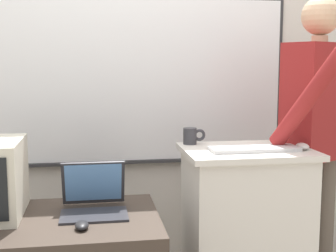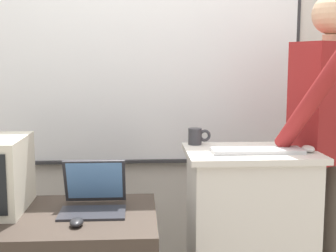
{
  "view_description": "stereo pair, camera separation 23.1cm",
  "coord_description": "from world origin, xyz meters",
  "px_view_note": "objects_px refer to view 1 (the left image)",
  "views": [
    {
      "loc": [
        -0.35,
        -1.91,
        1.42
      ],
      "look_at": [
        0.02,
        0.35,
        1.11
      ],
      "focal_mm": 50.0,
      "sensor_mm": 36.0,
      "label": 1
    },
    {
      "loc": [
        -0.12,
        -1.93,
        1.42
      ],
      "look_at": [
        0.02,
        0.35,
        1.11
      ],
      "focal_mm": 50.0,
      "sensor_mm": 36.0,
      "label": 2
    }
  ],
  "objects_px": {
    "person_presenter": "(316,131)",
    "computer_mouse_by_laptop": "(82,225)",
    "computer_mouse_by_keyboard": "(302,146)",
    "coffee_mug": "(191,136)",
    "wireless_keyboard": "(254,149)",
    "laptop": "(94,195)",
    "lectern_podium": "(245,236)"
  },
  "relations": [
    {
      "from": "person_presenter",
      "to": "wireless_keyboard",
      "type": "bearing_deg",
      "value": 175.67
    },
    {
      "from": "computer_mouse_by_keyboard",
      "to": "coffee_mug",
      "type": "bearing_deg",
      "value": 155.05
    },
    {
      "from": "wireless_keyboard",
      "to": "coffee_mug",
      "type": "xyz_separation_m",
      "value": [
        -0.28,
        0.25,
        0.04
      ]
    },
    {
      "from": "computer_mouse_by_keyboard",
      "to": "laptop",
      "type": "bearing_deg",
      "value": -179.54
    },
    {
      "from": "computer_mouse_by_laptop",
      "to": "lectern_podium",
      "type": "bearing_deg",
      "value": 20.86
    },
    {
      "from": "person_presenter",
      "to": "computer_mouse_by_laptop",
      "type": "bearing_deg",
      "value": 170.63
    },
    {
      "from": "person_presenter",
      "to": "coffee_mug",
      "type": "height_order",
      "value": "person_presenter"
    },
    {
      "from": "computer_mouse_by_laptop",
      "to": "coffee_mug",
      "type": "bearing_deg",
      "value": 40.66
    },
    {
      "from": "laptop",
      "to": "coffee_mug",
      "type": "relative_size",
      "value": 2.53
    },
    {
      "from": "coffee_mug",
      "to": "laptop",
      "type": "bearing_deg",
      "value": -154.33
    },
    {
      "from": "laptop",
      "to": "coffee_mug",
      "type": "bearing_deg",
      "value": 25.67
    },
    {
      "from": "lectern_podium",
      "to": "computer_mouse_by_keyboard",
      "type": "relative_size",
      "value": 9.69
    },
    {
      "from": "lectern_podium",
      "to": "laptop",
      "type": "bearing_deg",
      "value": -174.63
    },
    {
      "from": "person_presenter",
      "to": "wireless_keyboard",
      "type": "distance_m",
      "value": 0.49
    },
    {
      "from": "laptop",
      "to": "computer_mouse_by_keyboard",
      "type": "xyz_separation_m",
      "value": [
        1.08,
        0.01,
        0.21
      ]
    },
    {
      "from": "laptop",
      "to": "coffee_mug",
      "type": "height_order",
      "value": "coffee_mug"
    },
    {
      "from": "laptop",
      "to": "computer_mouse_by_laptop",
      "type": "height_order",
      "value": "laptop"
    },
    {
      "from": "person_presenter",
      "to": "wireless_keyboard",
      "type": "height_order",
      "value": "person_presenter"
    },
    {
      "from": "computer_mouse_by_laptop",
      "to": "computer_mouse_by_keyboard",
      "type": "relative_size",
      "value": 1.0
    },
    {
      "from": "lectern_podium",
      "to": "person_presenter",
      "type": "relative_size",
      "value": 0.54
    },
    {
      "from": "coffee_mug",
      "to": "person_presenter",
      "type": "bearing_deg",
      "value": -3.78
    },
    {
      "from": "lectern_podium",
      "to": "computer_mouse_by_laptop",
      "type": "relative_size",
      "value": 9.69
    },
    {
      "from": "wireless_keyboard",
      "to": "computer_mouse_by_keyboard",
      "type": "height_order",
      "value": "computer_mouse_by_keyboard"
    },
    {
      "from": "person_presenter",
      "to": "computer_mouse_by_keyboard",
      "type": "bearing_deg",
      "value": -159.99
    },
    {
      "from": "computer_mouse_by_laptop",
      "to": "laptop",
      "type": "bearing_deg",
      "value": 77.91
    },
    {
      "from": "computer_mouse_by_keyboard",
      "to": "lectern_podium",
      "type": "bearing_deg",
      "value": 166.53
    },
    {
      "from": "lectern_podium",
      "to": "wireless_keyboard",
      "type": "bearing_deg",
      "value": -74.4
    },
    {
      "from": "laptop",
      "to": "lectern_podium",
      "type": "bearing_deg",
      "value": 5.37
    },
    {
      "from": "computer_mouse_by_laptop",
      "to": "coffee_mug",
      "type": "xyz_separation_m",
      "value": [
        0.6,
        0.51,
        0.3
      ]
    },
    {
      "from": "wireless_keyboard",
      "to": "computer_mouse_by_laptop",
      "type": "distance_m",
      "value": 0.95
    },
    {
      "from": "person_presenter",
      "to": "laptop",
      "type": "xyz_separation_m",
      "value": [
        -1.26,
        -0.21,
        -0.26
      ]
    },
    {
      "from": "wireless_keyboard",
      "to": "laptop",
      "type": "bearing_deg",
      "value": -179.13
    }
  ]
}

